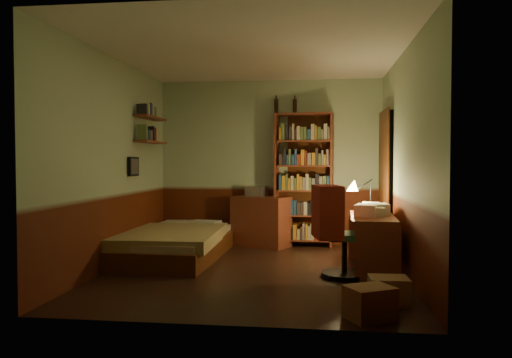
# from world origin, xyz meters

# --- Properties ---
(floor) EXTENTS (3.50, 4.00, 0.02)m
(floor) POSITION_xyz_m (0.00, 0.00, -0.01)
(floor) COLOR black
(floor) RESTS_ON ground
(ceiling) EXTENTS (3.50, 4.00, 0.02)m
(ceiling) POSITION_xyz_m (0.00, 0.00, 2.61)
(ceiling) COLOR silver
(ceiling) RESTS_ON wall_back
(wall_back) EXTENTS (3.50, 0.02, 2.60)m
(wall_back) POSITION_xyz_m (0.00, 2.01, 1.30)
(wall_back) COLOR #9CB791
(wall_back) RESTS_ON ground
(wall_left) EXTENTS (0.02, 4.00, 2.60)m
(wall_left) POSITION_xyz_m (-1.76, 0.00, 1.30)
(wall_left) COLOR #9CB791
(wall_left) RESTS_ON ground
(wall_right) EXTENTS (0.02, 4.00, 2.60)m
(wall_right) POSITION_xyz_m (1.76, 0.00, 1.30)
(wall_right) COLOR #9CB791
(wall_right) RESTS_ON ground
(wall_front) EXTENTS (3.50, 0.02, 2.60)m
(wall_front) POSITION_xyz_m (0.00, -2.01, 1.30)
(wall_front) COLOR #9CB791
(wall_front) RESTS_ON ground
(doorway) EXTENTS (0.06, 0.90, 2.00)m
(doorway) POSITION_xyz_m (1.72, 1.30, 1.00)
(doorway) COLOR black
(doorway) RESTS_ON ground
(door_trim) EXTENTS (0.02, 0.98, 2.08)m
(door_trim) POSITION_xyz_m (1.69, 1.30, 1.00)
(door_trim) COLOR #4B250F
(door_trim) RESTS_ON ground
(bed) EXTENTS (1.27, 2.30, 0.67)m
(bed) POSITION_xyz_m (-1.19, 0.73, 0.34)
(bed) COLOR #8B8F56
(bed) RESTS_ON ground
(dresser) EXTENTS (0.97, 0.76, 0.77)m
(dresser) POSITION_xyz_m (-0.11, 1.76, 0.39)
(dresser) COLOR brown
(dresser) RESTS_ON ground
(mini_stereo) EXTENTS (0.36, 0.32, 0.16)m
(mini_stereo) POSITION_xyz_m (-0.20, 1.89, 0.85)
(mini_stereo) COLOR #B2B2B7
(mini_stereo) RESTS_ON dresser
(bookshelf) EXTENTS (0.91, 0.38, 2.06)m
(bookshelf) POSITION_xyz_m (0.55, 1.85, 1.03)
(bookshelf) COLOR brown
(bookshelf) RESTS_ON ground
(bottle_left) EXTENTS (0.08, 0.08, 0.23)m
(bottle_left) POSITION_xyz_m (0.11, 1.96, 2.18)
(bottle_left) COLOR black
(bottle_left) RESTS_ON bookshelf
(bottle_right) EXTENTS (0.07, 0.07, 0.23)m
(bottle_right) POSITION_xyz_m (0.40, 1.96, 2.18)
(bottle_right) COLOR black
(bottle_right) RESTS_ON bookshelf
(desk) EXTENTS (0.57, 1.26, 0.66)m
(desk) POSITION_xyz_m (1.42, 0.22, 0.33)
(desk) COLOR brown
(desk) RESTS_ON ground
(paper_stack) EXTENTS (0.32, 0.39, 0.14)m
(paper_stack) POSITION_xyz_m (1.35, 0.21, 0.73)
(paper_stack) COLOR silver
(paper_stack) RESTS_ON desk
(desk_lamp) EXTENTS (0.18, 0.18, 0.54)m
(desk_lamp) POSITION_xyz_m (1.46, 0.83, 0.94)
(desk_lamp) COLOR black
(desk_lamp) RESTS_ON desk
(office_chair) EXTENTS (0.65, 0.60, 1.12)m
(office_chair) POSITION_xyz_m (1.07, -0.18, 0.56)
(office_chair) COLOR #29593D
(office_chair) RESTS_ON ground
(red_jacket) EXTENTS (0.41, 0.56, 0.59)m
(red_jacket) POSITION_xyz_m (0.79, -0.01, 1.42)
(red_jacket) COLOR #AC2E25
(red_jacket) RESTS_ON office_chair
(wall_shelf_lower) EXTENTS (0.20, 0.90, 0.03)m
(wall_shelf_lower) POSITION_xyz_m (-1.64, 1.10, 1.60)
(wall_shelf_lower) COLOR brown
(wall_shelf_lower) RESTS_ON wall_left
(wall_shelf_upper) EXTENTS (0.20, 0.90, 0.03)m
(wall_shelf_upper) POSITION_xyz_m (-1.64, 1.10, 1.95)
(wall_shelf_upper) COLOR brown
(wall_shelf_upper) RESTS_ON wall_left
(framed_picture) EXTENTS (0.04, 0.32, 0.26)m
(framed_picture) POSITION_xyz_m (-1.72, 0.60, 1.25)
(framed_picture) COLOR black
(framed_picture) RESTS_ON wall_left
(cardboard_box_a) EXTENTS (0.46, 0.44, 0.28)m
(cardboard_box_a) POSITION_xyz_m (1.20, -1.69, 0.14)
(cardboard_box_a) COLOR #926C49
(cardboard_box_a) RESTS_ON ground
(cardboard_box_b) EXTENTS (0.36, 0.30, 0.25)m
(cardboard_box_b) POSITION_xyz_m (1.42, -1.21, 0.12)
(cardboard_box_b) COLOR #926C49
(cardboard_box_b) RESTS_ON ground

